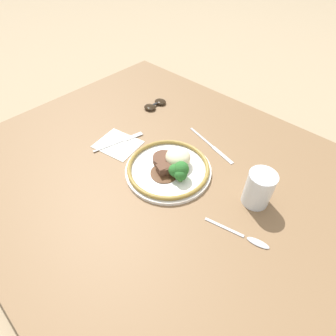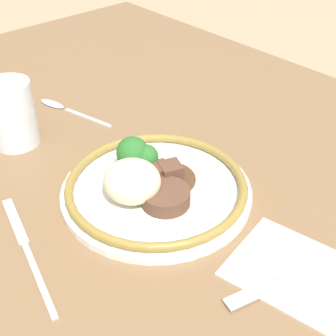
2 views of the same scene
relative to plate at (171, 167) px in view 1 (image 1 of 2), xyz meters
name	(u,v)px [view 1 (image 1 of 2)]	position (x,y,z in m)	size (l,w,h in m)	color
ground_plane	(178,193)	(0.04, -0.01, -0.07)	(8.00, 8.00, 0.00)	#998466
dining_table	(178,187)	(0.04, -0.01, -0.04)	(1.29, 0.96, 0.05)	brown
napkin	(118,144)	(-0.21, -0.03, -0.02)	(0.15, 0.14, 0.00)	silver
plate	(171,167)	(0.00, 0.00, 0.00)	(0.25, 0.25, 0.06)	white
juice_glass	(258,190)	(0.23, 0.07, 0.03)	(0.07, 0.07, 0.10)	#F4AD19
fork	(123,140)	(-0.21, -0.01, -0.01)	(0.05, 0.17, 0.00)	#B7B7BC
knife	(212,146)	(0.02, 0.17, -0.02)	(0.20, 0.06, 0.00)	#B7B7BC
spoon	(249,239)	(0.28, -0.03, -0.02)	(0.16, 0.05, 0.01)	#B7B7BC
sunglasses	(155,104)	(-0.28, 0.21, -0.01)	(0.05, 0.10, 0.01)	black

